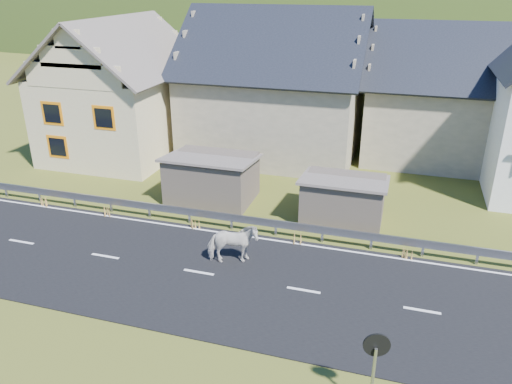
% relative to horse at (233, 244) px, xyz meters
% --- Properties ---
extents(ground, '(160.00, 160.00, 0.00)m').
position_rel_horse_xyz_m(ground, '(-0.99, -1.04, -0.86)').
color(ground, '#485017').
rests_on(ground, ground).
extents(road, '(60.00, 7.00, 0.04)m').
position_rel_horse_xyz_m(road, '(-0.99, -1.04, -0.84)').
color(road, black).
rests_on(road, ground).
extents(lane_markings, '(60.00, 6.60, 0.01)m').
position_rel_horse_xyz_m(lane_markings, '(-0.99, -1.04, -0.81)').
color(lane_markings, silver).
rests_on(lane_markings, road).
extents(guardrail, '(28.10, 0.09, 0.75)m').
position_rel_horse_xyz_m(guardrail, '(-0.99, 2.64, -0.29)').
color(guardrail, '#93969B').
rests_on(guardrail, ground).
extents(shed_left, '(4.30, 3.30, 2.40)m').
position_rel_horse_xyz_m(shed_left, '(-2.99, 5.46, 0.24)').
color(shed_left, brown).
rests_on(shed_left, ground).
extents(shed_right, '(3.80, 2.90, 2.20)m').
position_rel_horse_xyz_m(shed_right, '(3.51, 4.96, 0.14)').
color(shed_right, brown).
rests_on(shed_right, ground).
extents(house_cream, '(7.80, 9.80, 8.30)m').
position_rel_horse_xyz_m(house_cream, '(-11.00, 10.96, 3.50)').
color(house_cream, beige).
rests_on(house_cream, ground).
extents(house_stone_a, '(10.80, 9.80, 8.90)m').
position_rel_horse_xyz_m(house_stone_a, '(-1.99, 13.96, 3.78)').
color(house_stone_a, tan).
rests_on(house_stone_a, ground).
extents(house_stone_b, '(9.80, 8.80, 8.10)m').
position_rel_horse_xyz_m(house_stone_b, '(8.01, 15.96, 3.38)').
color(house_stone_b, tan).
rests_on(house_stone_b, ground).
extents(mountain, '(440.00, 280.00, 260.00)m').
position_rel_horse_xyz_m(mountain, '(4.01, 178.96, -20.86)').
color(mountain, '#1F3D0E').
rests_on(mountain, ground).
extents(horse, '(1.51, 2.12, 1.63)m').
position_rel_horse_xyz_m(horse, '(0.00, 0.00, 0.00)').
color(horse, beige).
rests_on(horse, road).
extents(traffic_mirror, '(0.66, 0.24, 2.40)m').
position_rel_horse_xyz_m(traffic_mirror, '(5.70, -5.70, 0.90)').
color(traffic_mirror, '#93969B').
rests_on(traffic_mirror, ground).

